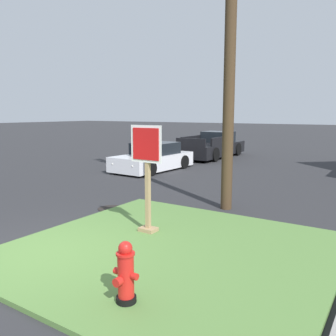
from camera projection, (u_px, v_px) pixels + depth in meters
ground_plane at (37, 257)px, 6.50m from camera, size 160.00×160.00×0.00m
grass_corner_patch at (170, 250)px, 6.69m from camera, size 5.72×5.56×0.08m
fire_hydrant at (126, 274)px, 4.73m from camera, size 0.38×0.34×0.85m
stop_sign at (147, 180)px, 7.47m from camera, size 0.77×0.28×2.27m
manhole_cover at (111, 209)px, 9.72m from camera, size 0.70×0.70×0.02m
parked_sedan_white at (153, 158)px, 16.24m from camera, size 2.10×4.13×1.25m
pickup_truck_black at (213, 147)px, 20.94m from camera, size 2.13×5.58×1.48m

